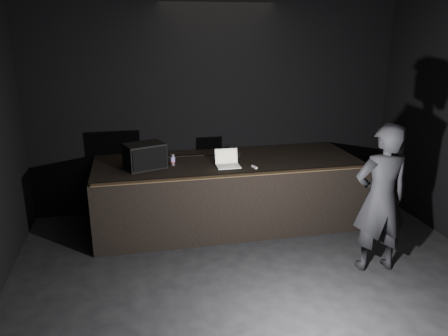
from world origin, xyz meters
TOP-DOWN VIEW (x-y plane):
  - ground at (0.00, 0.00)m, footprint 7.00×7.00m
  - room_walls at (0.00, 0.00)m, footprint 6.10×7.10m
  - stage_riser at (0.00, 2.73)m, footprint 4.00×1.50m
  - riser_lip at (0.00, 2.02)m, footprint 3.92×0.10m
  - stage_monitor at (-1.24, 2.64)m, footprint 0.64×0.55m
  - cable at (-0.55, 3.09)m, footprint 0.82×0.05m
  - laptop at (-0.06, 2.51)m, footprint 0.34×0.30m
  - beer_can at (-0.84, 2.70)m, footprint 0.07×0.07m
  - plastic_cup at (0.17, 2.82)m, footprint 0.08×0.08m
  - wii_remote at (0.29, 2.32)m, footprint 0.06×0.14m
  - person at (1.51, 0.98)m, footprint 0.71×0.48m

SIDE VIEW (x-z plane):
  - ground at x=0.00m, z-range 0.00..0.00m
  - stage_riser at x=0.00m, z-range 0.00..1.00m
  - person at x=1.51m, z-range 0.00..1.88m
  - riser_lip at x=0.00m, z-range 1.00..1.01m
  - cable at x=-0.55m, z-range 1.00..1.02m
  - wii_remote at x=0.29m, z-range 1.00..1.02m
  - plastic_cup at x=0.17m, z-range 1.00..1.10m
  - laptop at x=-0.06m, z-range 0.94..1.18m
  - beer_can at x=-0.84m, z-range 1.00..1.17m
  - stage_monitor at x=-1.24m, z-range 1.00..1.36m
  - room_walls at x=0.00m, z-range 0.26..3.78m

